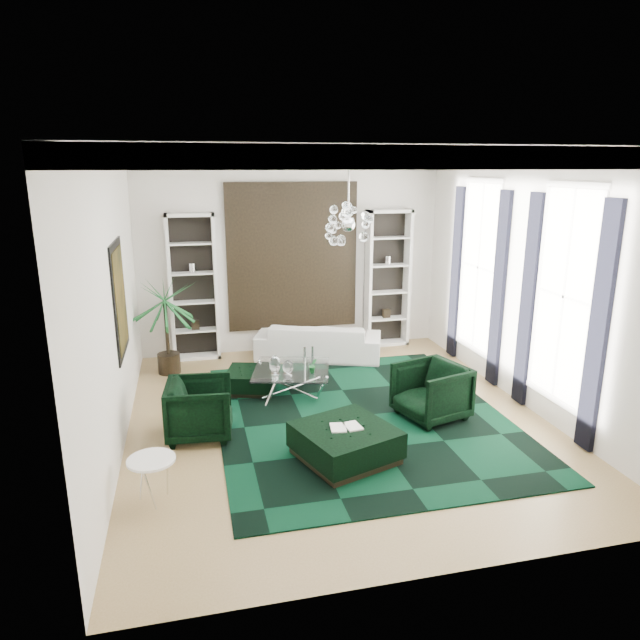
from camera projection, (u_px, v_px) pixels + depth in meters
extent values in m
cube|color=tan|center=(336.00, 418.00, 8.52)|extent=(6.00, 7.00, 0.02)
cube|color=white|center=(339.00, 152.00, 7.52)|extent=(6.00, 7.00, 0.02)
cube|color=silver|center=(292.00, 256.00, 11.32)|extent=(6.00, 0.02, 3.80)
cube|color=silver|center=(446.00, 383.00, 4.72)|extent=(6.00, 0.02, 3.80)
cube|color=silver|center=(112.00, 305.00, 7.35)|extent=(0.02, 7.00, 3.80)
cube|color=silver|center=(528.00, 284.00, 8.68)|extent=(0.02, 7.00, 3.80)
cylinder|color=white|center=(333.00, 156.00, 7.81)|extent=(0.90, 0.90, 0.05)
cube|color=black|center=(292.00, 257.00, 11.27)|extent=(2.50, 0.06, 2.80)
cube|color=black|center=(121.00, 299.00, 7.94)|extent=(0.04, 1.30, 1.60)
cube|color=white|center=(564.00, 297.00, 7.83)|extent=(0.03, 1.10, 2.90)
cube|color=black|center=(599.00, 330.00, 7.16)|extent=(0.07, 0.30, 3.25)
cube|color=black|center=(528.00, 302.00, 8.62)|extent=(0.07, 0.30, 3.25)
cube|color=white|center=(479.00, 267.00, 10.09)|extent=(0.03, 1.10, 2.90)
cube|color=black|center=(499.00, 290.00, 9.41)|extent=(0.07, 0.30, 3.25)
cube|color=black|center=(456.00, 274.00, 10.88)|extent=(0.07, 0.30, 3.25)
cube|color=black|center=(360.00, 416.00, 8.54)|extent=(4.20, 5.00, 0.02)
imported|color=silver|center=(318.00, 341.00, 11.09)|extent=(2.57, 1.70, 0.70)
imported|color=black|center=(200.00, 409.00, 7.84)|extent=(0.96, 0.94, 0.81)
imported|color=black|center=(431.00, 392.00, 8.41)|extent=(1.13, 1.11, 0.83)
cube|color=black|center=(252.00, 381.00, 9.50)|extent=(0.99, 0.99, 0.36)
cube|color=black|center=(345.00, 444.00, 7.25)|extent=(1.41, 1.41, 0.44)
cube|color=white|center=(345.00, 427.00, 7.19)|extent=(0.40, 0.27, 0.03)
cylinder|color=white|center=(153.00, 481.00, 6.34)|extent=(0.68, 0.68, 0.51)
imported|color=#196129|center=(313.00, 365.00, 9.15)|extent=(0.15, 0.13, 0.24)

